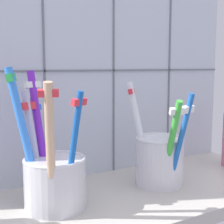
# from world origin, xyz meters

# --- Properties ---
(counter_slab) EXTENTS (0.64, 0.22, 0.02)m
(counter_slab) POSITION_xyz_m (0.00, 0.00, 0.01)
(counter_slab) COLOR #BCB7AD
(counter_slab) RESTS_ON ground
(tile_wall_back) EXTENTS (0.64, 0.02, 0.45)m
(tile_wall_back) POSITION_xyz_m (0.00, 0.12, 0.22)
(tile_wall_back) COLOR silver
(tile_wall_back) RESTS_ON ground
(toothbrush_cup_left) EXTENTS (0.10, 0.13, 0.19)m
(toothbrush_cup_left) POSITION_xyz_m (-0.09, 0.01, 0.07)
(toothbrush_cup_left) COLOR silver
(toothbrush_cup_left) RESTS_ON counter_slab
(toothbrush_cup_right) EXTENTS (0.08, 0.12, 0.17)m
(toothbrush_cup_right) POSITION_xyz_m (0.09, 0.01, 0.06)
(toothbrush_cup_right) COLOR silver
(toothbrush_cup_right) RESTS_ON counter_slab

